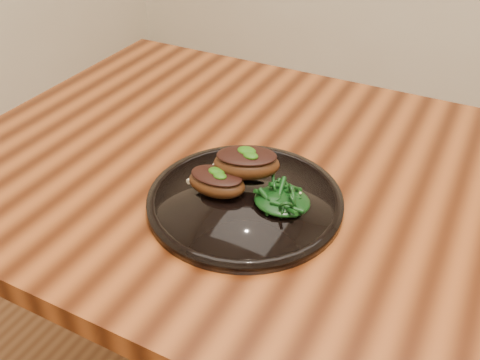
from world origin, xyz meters
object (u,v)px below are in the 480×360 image
object	(u,v)px
plate	(245,200)
lamb_chop_front	(217,181)
greens_heap	(282,198)
desk	(403,249)

from	to	relation	value
plate	lamb_chop_front	world-z (taller)	lamb_chop_front
lamb_chop_front	plate	bearing A→B (deg)	13.63
plate	greens_heap	world-z (taller)	greens_heap
desk	plate	bearing A→B (deg)	-154.57
desk	plate	xyz separation A→B (m)	(-0.23, -0.11, 0.09)
lamb_chop_front	greens_heap	xyz separation A→B (m)	(0.10, 0.02, -0.01)
plate	lamb_chop_front	xyz separation A→B (m)	(-0.04, -0.01, 0.03)
desk	plate	world-z (taller)	plate
plate	desk	bearing A→B (deg)	25.43
desk	lamb_chop_front	xyz separation A→B (m)	(-0.28, -0.12, 0.12)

